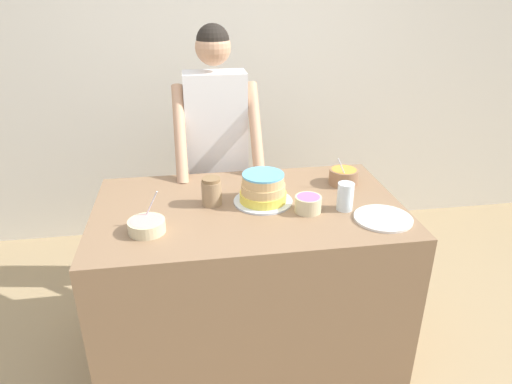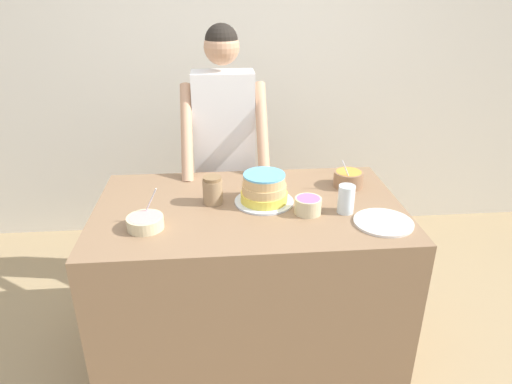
{
  "view_description": "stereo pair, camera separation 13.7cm",
  "coord_description": "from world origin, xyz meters",
  "px_view_note": "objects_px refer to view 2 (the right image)",
  "views": [
    {
      "loc": [
        -0.28,
        -1.59,
        1.95
      ],
      "look_at": [
        0.03,
        0.42,
        1.01
      ],
      "focal_mm": 32.0,
      "sensor_mm": 36.0,
      "label": 1
    },
    {
      "loc": [
        -0.15,
        -1.61,
        1.95
      ],
      "look_at": [
        0.03,
        0.42,
        1.01
      ],
      "focal_mm": 32.0,
      "sensor_mm": 36.0,
      "label": 2
    }
  ],
  "objects_px": {
    "ceramic_plate": "(383,222)",
    "person_baker": "(224,137)",
    "frosting_bowl_purple": "(308,205)",
    "cake": "(264,190)",
    "frosting_bowl_orange": "(348,178)",
    "stoneware_jar": "(213,190)",
    "frosting_bowl_pink": "(145,222)",
    "drinking_glass": "(346,199)"
  },
  "relations": [
    {
      "from": "drinking_glass",
      "to": "cake",
      "type": "bearing_deg",
      "value": 159.7
    },
    {
      "from": "frosting_bowl_orange",
      "to": "stoneware_jar",
      "type": "xyz_separation_m",
      "value": [
        -0.75,
        -0.15,
        0.02
      ]
    },
    {
      "from": "cake",
      "to": "drinking_glass",
      "type": "relative_size",
      "value": 2.16
    },
    {
      "from": "frosting_bowl_pink",
      "to": "cake",
      "type": "bearing_deg",
      "value": 21.14
    },
    {
      "from": "person_baker",
      "to": "cake",
      "type": "relative_size",
      "value": 5.7
    },
    {
      "from": "frosting_bowl_orange",
      "to": "frosting_bowl_pink",
      "type": "bearing_deg",
      "value": -159.9
    },
    {
      "from": "cake",
      "to": "frosting_bowl_purple",
      "type": "bearing_deg",
      "value": -34.24
    },
    {
      "from": "cake",
      "to": "frosting_bowl_pink",
      "type": "distance_m",
      "value": 0.61
    },
    {
      "from": "ceramic_plate",
      "to": "person_baker",
      "type": "bearing_deg",
      "value": 127.7
    },
    {
      "from": "frosting_bowl_orange",
      "to": "drinking_glass",
      "type": "relative_size",
      "value": 1.21
    },
    {
      "from": "frosting_bowl_purple",
      "to": "frosting_bowl_orange",
      "type": "height_order",
      "value": "frosting_bowl_orange"
    },
    {
      "from": "cake",
      "to": "ceramic_plate",
      "type": "xyz_separation_m",
      "value": [
        0.54,
        -0.28,
        -0.07
      ]
    },
    {
      "from": "person_baker",
      "to": "cake",
      "type": "xyz_separation_m",
      "value": [
        0.18,
        -0.66,
        -0.08
      ]
    },
    {
      "from": "person_baker",
      "to": "frosting_bowl_purple",
      "type": "relative_size",
      "value": 13.22
    },
    {
      "from": "frosting_bowl_purple",
      "to": "cake",
      "type": "bearing_deg",
      "value": 145.76
    },
    {
      "from": "person_baker",
      "to": "ceramic_plate",
      "type": "distance_m",
      "value": 1.19
    },
    {
      "from": "frosting_bowl_pink",
      "to": "frosting_bowl_orange",
      "type": "height_order",
      "value": "frosting_bowl_pink"
    },
    {
      "from": "frosting_bowl_pink",
      "to": "frosting_bowl_orange",
      "type": "xyz_separation_m",
      "value": [
        1.06,
        0.39,
        0.01
      ]
    },
    {
      "from": "person_baker",
      "to": "drinking_glass",
      "type": "height_order",
      "value": "person_baker"
    },
    {
      "from": "drinking_glass",
      "to": "person_baker",
      "type": "bearing_deg",
      "value": 125.55
    },
    {
      "from": "cake",
      "to": "frosting_bowl_orange",
      "type": "xyz_separation_m",
      "value": [
        0.49,
        0.17,
        -0.02
      ]
    },
    {
      "from": "frosting_bowl_orange",
      "to": "stoneware_jar",
      "type": "bearing_deg",
      "value": -168.67
    },
    {
      "from": "person_baker",
      "to": "frosting_bowl_pink",
      "type": "xyz_separation_m",
      "value": [
        -0.39,
        -0.88,
        -0.12
      ]
    },
    {
      "from": "frosting_bowl_pink",
      "to": "frosting_bowl_orange",
      "type": "bearing_deg",
      "value": 20.1
    },
    {
      "from": "frosting_bowl_orange",
      "to": "frosting_bowl_purple",
      "type": "bearing_deg",
      "value": -133.16
    },
    {
      "from": "ceramic_plate",
      "to": "frosting_bowl_orange",
      "type": "bearing_deg",
      "value": 96.51
    },
    {
      "from": "stoneware_jar",
      "to": "cake",
      "type": "bearing_deg",
      "value": -3.54
    },
    {
      "from": "frosting_bowl_pink",
      "to": "drinking_glass",
      "type": "distance_m",
      "value": 0.96
    },
    {
      "from": "ceramic_plate",
      "to": "frosting_bowl_purple",
      "type": "bearing_deg",
      "value": 157.59
    },
    {
      "from": "frosting_bowl_orange",
      "to": "ceramic_plate",
      "type": "bearing_deg",
      "value": -83.49
    },
    {
      "from": "frosting_bowl_orange",
      "to": "cake",
      "type": "bearing_deg",
      "value": -161.14
    },
    {
      "from": "frosting_bowl_purple",
      "to": "stoneware_jar",
      "type": "xyz_separation_m",
      "value": [
        -0.46,
        0.15,
        0.03
      ]
    },
    {
      "from": "frosting_bowl_pink",
      "to": "person_baker",
      "type": "bearing_deg",
      "value": 66.16
    },
    {
      "from": "drinking_glass",
      "to": "stoneware_jar",
      "type": "relative_size",
      "value": 0.97
    },
    {
      "from": "frosting_bowl_purple",
      "to": "frosting_bowl_orange",
      "type": "xyz_separation_m",
      "value": [
        0.28,
        0.3,
        0.0
      ]
    },
    {
      "from": "frosting_bowl_pink",
      "to": "ceramic_plate",
      "type": "height_order",
      "value": "frosting_bowl_pink"
    },
    {
      "from": "stoneware_jar",
      "to": "frosting_bowl_pink",
      "type": "bearing_deg",
      "value": -142.62
    },
    {
      "from": "cake",
      "to": "frosting_bowl_orange",
      "type": "bearing_deg",
      "value": 18.86
    },
    {
      "from": "person_baker",
      "to": "drinking_glass",
      "type": "xyz_separation_m",
      "value": [
        0.57,
        -0.8,
        -0.08
      ]
    },
    {
      "from": "frosting_bowl_purple",
      "to": "stoneware_jar",
      "type": "bearing_deg",
      "value": 161.67
    },
    {
      "from": "cake",
      "to": "frosting_bowl_orange",
      "type": "distance_m",
      "value": 0.51
    },
    {
      "from": "frosting_bowl_purple",
      "to": "frosting_bowl_orange",
      "type": "bearing_deg",
      "value": 46.84
    }
  ]
}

